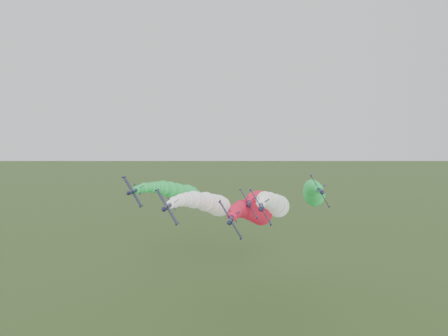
{
  "coord_description": "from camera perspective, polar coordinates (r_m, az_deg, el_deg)",
  "views": [
    {
      "loc": [
        3.05,
        -96.46,
        56.79
      ],
      "look_at": [
        -5.66,
        -1.11,
        49.77
      ],
      "focal_mm": 35.0,
      "sensor_mm": 36.0,
      "label": 1
    }
  ],
  "objects": [
    {
      "name": "jet_inner_left",
      "position": [
        134.1,
        -1.97,
        -4.62
      ],
      "size": [
        11.28,
        65.46,
        16.22
      ],
      "rotation": [
        0.0,
        1.04,
        0.0
      ],
      "color": "#111433",
      "rests_on": "ground"
    },
    {
      "name": "jet_lead",
      "position": [
        128.47,
        3.83,
        -5.69
      ],
      "size": [
        11.6,
        65.78,
        16.54
      ],
      "rotation": [
        0.0,
        1.04,
        0.0
      ],
      "color": "#111433",
      "rests_on": "ground"
    },
    {
      "name": "jet_outer_left",
      "position": [
        148.72,
        -5.74,
        -3.23
      ],
      "size": [
        10.85,
        65.04,
        15.79
      ],
      "rotation": [
        0.0,
        1.04,
        0.0
      ],
      "color": "#111433",
      "rests_on": "ground"
    },
    {
      "name": "jet_trail",
      "position": [
        150.67,
        5.06,
        -4.32
      ],
      "size": [
        10.94,
        65.12,
        15.87
      ],
      "rotation": [
        0.0,
        1.04,
        0.0
      ],
      "color": "#111433",
      "rests_on": "ground"
    },
    {
      "name": "jet_outer_right",
      "position": [
        146.24,
        11.57,
        -3.12
      ],
      "size": [
        11.59,
        65.78,
        16.53
      ],
      "rotation": [
        0.0,
        1.04,
        0.0
      ],
      "color": "#111433",
      "rests_on": "ground"
    },
    {
      "name": "jet_inner_right",
      "position": [
        133.74,
        6.43,
        -4.61
      ],
      "size": [
        11.61,
        65.79,
        16.55
      ],
      "rotation": [
        0.0,
        1.04,
        0.0
      ],
      "color": "#111433",
      "rests_on": "ground"
    }
  ]
}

